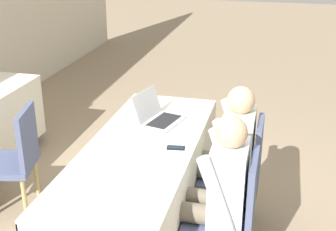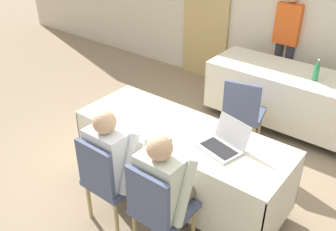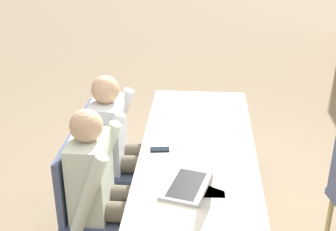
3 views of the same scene
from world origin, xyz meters
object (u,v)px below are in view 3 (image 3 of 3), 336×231
Objects in this scene: chair_near_left at (106,159)px; person_white_shirt at (103,184)px; person_checkered_shirt at (119,141)px; cell_phone at (160,150)px; laptop at (194,182)px; chair_near_right at (89,204)px.

person_white_shirt is (0.57, 0.10, 0.16)m from chair_near_left.
cell_phone is at bearing -131.94° from person_checkered_shirt.
laptop is 0.94m from person_checkered_shirt.
chair_near_left is 0.60m from person_white_shirt.
person_white_shirt is at bearing -169.79° from chair_near_left.
laptop is at bearing 21.20° from cell_phone.
cell_phone is 0.59m from chair_near_left.
chair_near_right is at bearing -180.00° from chair_near_left.
laptop is 0.36× the size of person_checkered_shirt.
person_checkered_shirt is (0.00, 0.10, 0.16)m from chair_near_left.
person_white_shirt is (-0.16, -0.57, -0.15)m from laptop.
person_white_shirt is (0.57, 0.00, 0.00)m from person_checkered_shirt.
person_checkered_shirt and person_white_shirt have the same top height.
laptop reaches higher than chair_near_right.
chair_near_left is (-0.30, -0.44, -0.27)m from cell_phone.
chair_near_left is 1.00× the size of chair_near_right.
chair_near_right is (-0.16, -0.68, -0.31)m from laptop.
person_checkered_shirt is at bearing -10.21° from chair_near_right.
chair_near_left is 0.57m from chair_near_right.
person_white_shirt reaches higher than chair_near_right.
chair_near_right is 0.19m from person_white_shirt.
person_white_shirt reaches higher than laptop.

